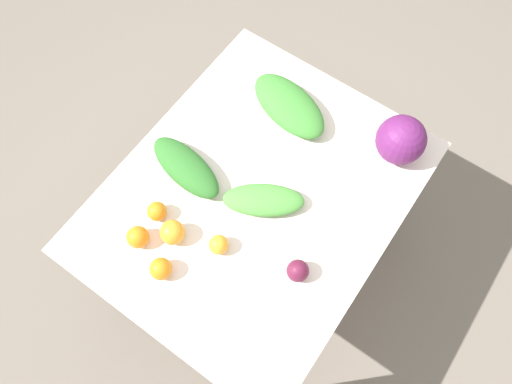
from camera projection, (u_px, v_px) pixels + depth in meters
The scene contains 12 objects.
ground_plane at pixel (256, 258), 2.41m from camera, with size 8.00×8.00×0.00m, color #70665B.
dining_table at pixel (256, 207), 1.82m from camera, with size 1.14×0.92×0.76m.
cabbage_purple at pixel (401, 140), 1.70m from camera, with size 0.17×0.17×0.17m, color #601E5B.
greens_bunch_dandelion at pixel (289, 106), 1.81m from camera, with size 0.33×0.17×0.09m, color #3D8433.
greens_bunch_scallion at pixel (186, 167), 1.71m from camera, with size 0.31×0.13×0.08m, color #2D6B28.
greens_bunch_beet_tops at pixel (263, 200), 1.67m from camera, with size 0.28×0.12×0.06m, color #4C933D.
beet_root at pixel (298, 271), 1.57m from camera, with size 0.07×0.07×0.07m, color #5B1933.
orange_0 at pixel (161, 269), 1.57m from camera, with size 0.07×0.07×0.07m, color orange.
orange_1 at pixel (157, 211), 1.65m from camera, with size 0.07×0.07×0.07m, color orange.
orange_2 at pixel (219, 245), 1.61m from camera, with size 0.07×0.07×0.07m, color orange.
orange_3 at pixel (172, 232), 1.61m from camera, with size 0.08×0.08×0.08m, color orange.
orange_4 at pixel (138, 237), 1.61m from camera, with size 0.07×0.07×0.07m, color orange.
Camera 1 is at (0.56, 0.40, 2.34)m, focal length 35.00 mm.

